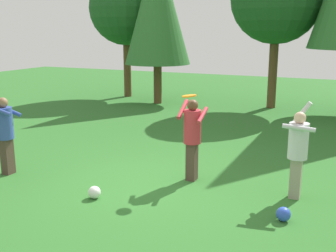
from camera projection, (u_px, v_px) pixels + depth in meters
ground_plane at (156, 185)px, 8.00m from camera, size 40.00×40.00×0.00m
person_thrower at (298, 148)px, 7.20m from camera, size 0.55×0.51×1.72m
person_catcher at (5, 129)px, 8.42m from camera, size 0.66×0.61×1.61m
person_bystander at (192, 133)px, 8.06m from camera, size 0.52×0.58×1.62m
frisbee at (189, 96)px, 7.68m from camera, size 0.28×0.28×0.06m
ball_white at (94, 192)px, 7.34m from camera, size 0.23×0.23×0.23m
ball_blue at (283, 214)px, 6.47m from camera, size 0.23×0.23×0.23m
tree_far_left at (126, 8)px, 17.81m from camera, size 3.18×3.18×5.44m
tree_left at (157, 4)px, 16.06m from camera, size 2.61×2.61×6.23m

